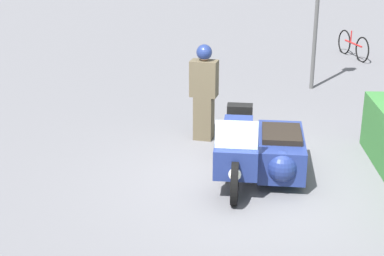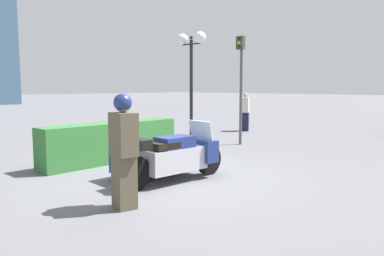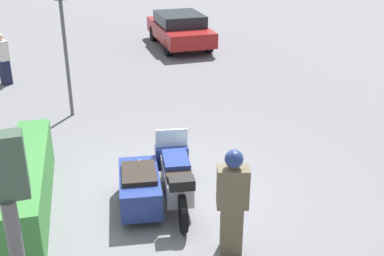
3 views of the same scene
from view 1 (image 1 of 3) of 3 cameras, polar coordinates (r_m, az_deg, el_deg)
The scene contains 4 objects.
ground_plane at distance 9.10m, azimuth 6.49°, elevation -5.21°, with size 160.00×160.00×0.00m, color slate.
police_motorcycle at distance 9.05m, azimuth 6.71°, elevation -2.16°, with size 2.47×1.45×1.15m.
officer_rider at distance 10.43m, azimuth 1.17°, elevation 3.70°, with size 0.38×0.52×1.74m.
bicycle_parked at distance 17.30m, azimuth 15.35°, elevation 7.72°, with size 1.68×0.52×0.75m.
Camera 1 is at (8.19, -0.72, 3.90)m, focal length 55.00 mm.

